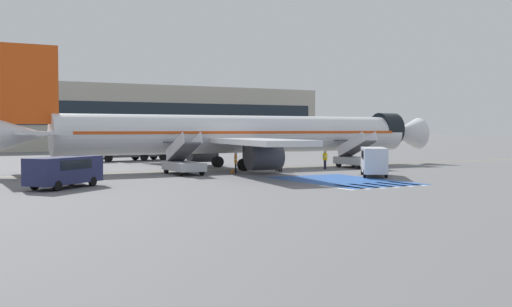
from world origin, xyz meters
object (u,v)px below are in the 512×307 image
(boarding_stairs_aft, at_px, (183,163))
(fuel_tanker, at_px, (134,145))
(service_van_1, at_px, (374,159))
(traffic_cone_0, at_px, (232,170))
(ground_crew_1, at_px, (277,160))
(ground_crew_0, at_px, (281,160))
(ground_crew_3, at_px, (325,159))
(airliner, at_px, (240,134))
(boarding_stairs_forward, at_px, (356,158))
(terminal_building, at_px, (94,117))
(ground_crew_2, at_px, (236,161))
(service_van_0, at_px, (64,169))

(boarding_stairs_aft, relative_size, fuel_tanker, 0.51)
(service_van_1, relative_size, traffic_cone_0, 11.48)
(ground_crew_1, distance_m, traffic_cone_0, 4.75)
(fuel_tanker, relative_size, ground_crew_0, 5.65)
(ground_crew_0, relative_size, ground_crew_1, 1.08)
(fuel_tanker, height_order, service_van_1, fuel_tanker)
(ground_crew_3, bearing_deg, ground_crew_0, -82.24)
(boarding_stairs_aft, height_order, service_van_1, boarding_stairs_aft)
(airliner, height_order, boarding_stairs_forward, airliner)
(airliner, relative_size, terminal_building, 0.50)
(boarding_stairs_forward, relative_size, terminal_building, 0.06)
(airliner, height_order, ground_crew_0, airliner)
(boarding_stairs_aft, height_order, ground_crew_2, boarding_stairs_aft)
(ground_crew_0, height_order, traffic_cone_0, ground_crew_0)
(boarding_stairs_aft, relative_size, traffic_cone_0, 11.36)
(fuel_tanker, height_order, traffic_cone_0, fuel_tanker)
(service_van_0, bearing_deg, airliner, 83.07)
(boarding_stairs_forward, bearing_deg, traffic_cone_0, -178.48)
(ground_crew_1, relative_size, traffic_cone_0, 3.63)
(traffic_cone_0, bearing_deg, fuel_tanker, 93.55)
(terminal_building, bearing_deg, ground_crew_0, -89.32)
(ground_crew_2, height_order, traffic_cone_0, ground_crew_2)
(service_van_1, relative_size, ground_crew_1, 3.16)
(service_van_1, xyz_separation_m, ground_crew_2, (-8.43, 7.94, -0.33))
(airliner, xyz_separation_m, boarding_stairs_forward, (10.52, -4.42, -2.34))
(airliner, height_order, service_van_0, airliner)
(airliner, bearing_deg, ground_crew_1, 20.87)
(boarding_stairs_forward, xyz_separation_m, service_van_0, (-28.96, -7.07, 0.28))
(fuel_tanker, relative_size, service_van_0, 1.89)
(service_van_1, height_order, ground_crew_3, service_van_1)
(boarding_stairs_aft, height_order, service_van_0, boarding_stairs_aft)
(service_van_0, relative_size, traffic_cone_0, 11.80)
(airliner, relative_size, traffic_cone_0, 97.94)
(fuel_tanker, distance_m, service_van_1, 33.98)
(boarding_stairs_forward, xyz_separation_m, ground_crew_2, (-13.66, -0.99, 0.10))
(service_van_1, bearing_deg, ground_crew_2, -8.04)
(fuel_tanker, xyz_separation_m, ground_crew_1, (6.16, -23.49, -0.91))
(ground_crew_3, bearing_deg, ground_crew_1, -94.90)
(fuel_tanker, distance_m, traffic_cone_0, 23.92)
(ground_crew_0, xyz_separation_m, traffic_cone_0, (-4.31, 0.88, -0.82))
(boarding_stairs_forward, relative_size, ground_crew_0, 2.89)
(boarding_stairs_aft, distance_m, ground_crew_1, 9.05)
(traffic_cone_0, bearing_deg, boarding_stairs_aft, 174.78)
(airliner, distance_m, traffic_cone_0, 6.36)
(ground_crew_0, bearing_deg, ground_crew_3, -121.95)
(ground_crew_0, bearing_deg, ground_crew_1, -59.48)
(airliner, distance_m, terminal_building, 60.38)
(boarding_stairs_forward, height_order, service_van_0, boarding_stairs_forward)
(boarding_stairs_aft, xyz_separation_m, terminal_building, (7.89, 64.58, 5.05))
(airliner, bearing_deg, traffic_cone_0, -32.86)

